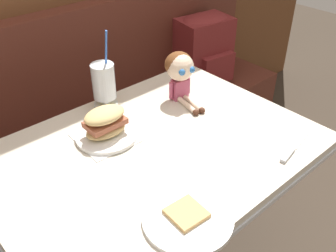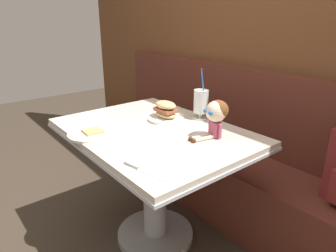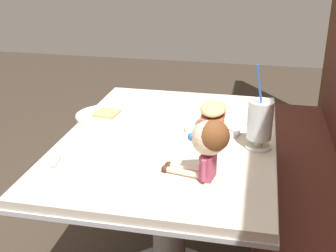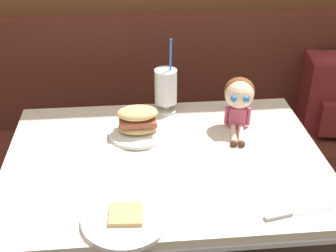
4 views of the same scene
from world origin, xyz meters
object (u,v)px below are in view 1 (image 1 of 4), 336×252
object	(u,v)px
milkshake_glass	(104,83)
butter_knife	(292,150)
toast_plate	(188,218)
seated_doll	(180,70)
sandwich_plate	(106,126)
backpack	(204,48)

from	to	relation	value
milkshake_glass	butter_knife	bearing A→B (deg)	-65.73
toast_plate	butter_knife	bearing A→B (deg)	-2.18
seated_doll	sandwich_plate	bearing A→B (deg)	-175.84
toast_plate	milkshake_glass	distance (m)	0.67
toast_plate	backpack	distance (m)	1.37
sandwich_plate	backpack	size ratio (longest dim) A/B	0.54
toast_plate	butter_knife	distance (m)	0.47
milkshake_glass	seated_doll	bearing A→B (deg)	-30.27
butter_knife	milkshake_glass	bearing A→B (deg)	114.27
sandwich_plate	seated_doll	bearing A→B (deg)	4.16
sandwich_plate	butter_knife	size ratio (longest dim) A/B	0.94
toast_plate	milkshake_glass	bearing A→B (deg)	75.03
backpack	sandwich_plate	bearing A→B (deg)	-155.34
toast_plate	milkshake_glass	world-z (taller)	milkshake_glass
toast_plate	backpack	bearing A→B (deg)	41.61
butter_knife	sandwich_plate	bearing A→B (deg)	130.89
seated_doll	backpack	distance (m)	0.76
milkshake_glass	sandwich_plate	world-z (taller)	milkshake_glass
toast_plate	backpack	size ratio (longest dim) A/B	0.62
sandwich_plate	butter_knife	world-z (taller)	sandwich_plate
milkshake_glass	butter_knife	world-z (taller)	milkshake_glass
sandwich_plate	butter_knife	distance (m)	0.64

